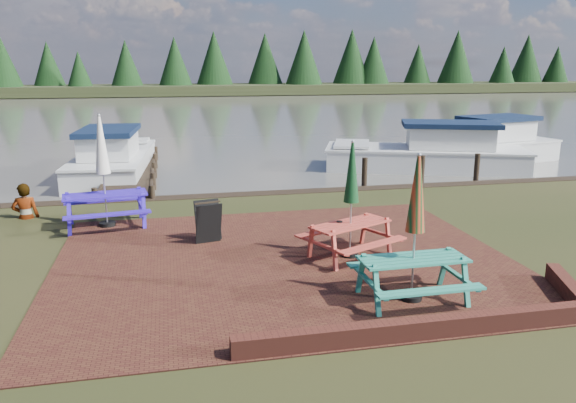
{
  "coord_description": "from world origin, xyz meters",
  "views": [
    {
      "loc": [
        -2.18,
        -9.41,
        3.86
      ],
      "look_at": [
        0.26,
        1.9,
        1.0
      ],
      "focal_mm": 35.0,
      "sensor_mm": 36.0,
      "label": 1
    }
  ],
  "objects_px": {
    "chalkboard": "(208,222)",
    "person": "(22,184)",
    "jetty": "(132,170)",
    "boat_jetty": "(114,160)",
    "boat_near": "(429,154)",
    "picnic_table_red": "(351,218)",
    "boat_far": "(485,147)",
    "picnic_table_teal": "(414,251)",
    "picnic_table_blue": "(105,189)"
  },
  "relations": [
    {
      "from": "picnic_table_teal",
      "to": "jetty",
      "type": "relative_size",
      "value": 0.27
    },
    {
      "from": "chalkboard",
      "to": "jetty",
      "type": "height_order",
      "value": "chalkboard"
    },
    {
      "from": "boat_far",
      "to": "person",
      "type": "bearing_deg",
      "value": 97.24
    },
    {
      "from": "boat_jetty",
      "to": "person",
      "type": "bearing_deg",
      "value": -101.01
    },
    {
      "from": "person",
      "to": "picnic_table_teal",
      "type": "bearing_deg",
      "value": 132.83
    },
    {
      "from": "picnic_table_red",
      "to": "chalkboard",
      "type": "distance_m",
      "value": 3.19
    },
    {
      "from": "picnic_table_blue",
      "to": "person",
      "type": "distance_m",
      "value": 2.43
    },
    {
      "from": "picnic_table_red",
      "to": "picnic_table_blue",
      "type": "bearing_deg",
      "value": 121.65
    },
    {
      "from": "picnic_table_blue",
      "to": "boat_near",
      "type": "xyz_separation_m",
      "value": [
        11.42,
        6.18,
        -0.53
      ]
    },
    {
      "from": "picnic_table_red",
      "to": "person",
      "type": "height_order",
      "value": "picnic_table_red"
    },
    {
      "from": "boat_near",
      "to": "person",
      "type": "xyz_separation_m",
      "value": [
        -13.53,
        -4.97,
        0.48
      ]
    },
    {
      "from": "picnic_table_blue",
      "to": "boat_far",
      "type": "distance_m",
      "value": 16.31
    },
    {
      "from": "picnic_table_teal",
      "to": "boat_near",
      "type": "distance_m",
      "value": 13.26
    },
    {
      "from": "boat_near",
      "to": "boat_far",
      "type": "relative_size",
      "value": 1.14
    },
    {
      "from": "chalkboard",
      "to": "boat_near",
      "type": "relative_size",
      "value": 0.11
    },
    {
      "from": "picnic_table_teal",
      "to": "person",
      "type": "bearing_deg",
      "value": 137.02
    },
    {
      "from": "jetty",
      "to": "picnic_table_red",
      "type": "bearing_deg",
      "value": -64.83
    },
    {
      "from": "picnic_table_teal",
      "to": "jetty",
      "type": "distance_m",
      "value": 13.64
    },
    {
      "from": "jetty",
      "to": "boat_far",
      "type": "bearing_deg",
      "value": 1.63
    },
    {
      "from": "picnic_table_teal",
      "to": "picnic_table_red",
      "type": "height_order",
      "value": "picnic_table_teal"
    },
    {
      "from": "picnic_table_teal",
      "to": "boat_jetty",
      "type": "xyz_separation_m",
      "value": [
        -5.82,
        13.03,
        -0.46
      ]
    },
    {
      "from": "boat_near",
      "to": "boat_jetty",
      "type": "bearing_deg",
      "value": 104.23
    },
    {
      "from": "picnic_table_blue",
      "to": "boat_jetty",
      "type": "xyz_separation_m",
      "value": [
        -0.44,
        7.41,
        -0.54
      ]
    },
    {
      "from": "jetty",
      "to": "boat_jetty",
      "type": "relative_size",
      "value": 1.28
    },
    {
      "from": "picnic_table_red",
      "to": "boat_near",
      "type": "bearing_deg",
      "value": 31.32
    },
    {
      "from": "chalkboard",
      "to": "jetty",
      "type": "distance_m",
      "value": 9.0
    },
    {
      "from": "boat_near",
      "to": "picnic_table_teal",
      "type": "bearing_deg",
      "value": 173.04
    },
    {
      "from": "boat_near",
      "to": "picnic_table_red",
      "type": "bearing_deg",
      "value": 166.38
    },
    {
      "from": "chalkboard",
      "to": "boat_far",
      "type": "relative_size",
      "value": 0.13
    },
    {
      "from": "boat_jetty",
      "to": "boat_far",
      "type": "xyz_separation_m",
      "value": [
        14.97,
        -0.02,
        0.02
      ]
    },
    {
      "from": "boat_jetty",
      "to": "boat_near",
      "type": "bearing_deg",
      "value": -1.84
    },
    {
      "from": "chalkboard",
      "to": "person",
      "type": "relative_size",
      "value": 0.51
    },
    {
      "from": "jetty",
      "to": "picnic_table_blue",
      "type": "bearing_deg",
      "value": -91.74
    },
    {
      "from": "picnic_table_red",
      "to": "picnic_table_blue",
      "type": "relative_size",
      "value": 0.88
    },
    {
      "from": "picnic_table_red",
      "to": "boat_near",
      "type": "xyz_separation_m",
      "value": [
        6.36,
        9.52,
        -0.42
      ]
    },
    {
      "from": "picnic_table_teal",
      "to": "boat_near",
      "type": "relative_size",
      "value": 0.31
    },
    {
      "from": "picnic_table_red",
      "to": "person",
      "type": "distance_m",
      "value": 8.49
    },
    {
      "from": "picnic_table_red",
      "to": "jetty",
      "type": "distance_m",
      "value": 11.42
    },
    {
      "from": "jetty",
      "to": "person",
      "type": "height_order",
      "value": "person"
    },
    {
      "from": "boat_far",
      "to": "picnic_table_red",
      "type": "bearing_deg",
      "value": 125.44
    },
    {
      "from": "picnic_table_teal",
      "to": "picnic_table_blue",
      "type": "distance_m",
      "value": 7.79
    },
    {
      "from": "jetty",
      "to": "boat_near",
      "type": "xyz_separation_m",
      "value": [
        11.21,
        -0.8,
        0.3
      ]
    },
    {
      "from": "jetty",
      "to": "boat_jetty",
      "type": "height_order",
      "value": "boat_jetty"
    },
    {
      "from": "picnic_table_red",
      "to": "jetty",
      "type": "height_order",
      "value": "picnic_table_red"
    },
    {
      "from": "picnic_table_blue",
      "to": "jetty",
      "type": "xyz_separation_m",
      "value": [
        0.21,
        6.98,
        -0.83
      ]
    },
    {
      "from": "chalkboard",
      "to": "person",
      "type": "height_order",
      "value": "person"
    },
    {
      "from": "picnic_table_teal",
      "to": "jetty",
      "type": "xyz_separation_m",
      "value": [
        -5.18,
        12.6,
        -0.75
      ]
    },
    {
      "from": "picnic_table_teal",
      "to": "boat_jetty",
      "type": "bearing_deg",
      "value": 113.47
    },
    {
      "from": "boat_jetty",
      "to": "boat_near",
      "type": "xyz_separation_m",
      "value": [
        11.86,
        -1.23,
        0.01
      ]
    },
    {
      "from": "picnic_table_blue",
      "to": "chalkboard",
      "type": "height_order",
      "value": "picnic_table_blue"
    }
  ]
}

